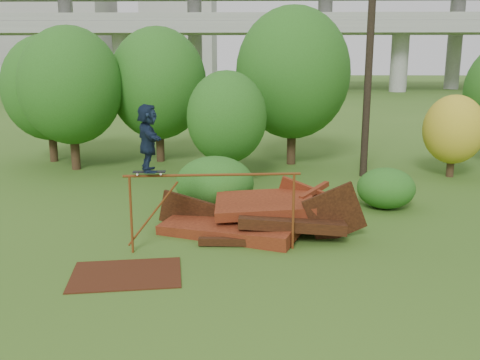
{
  "coord_description": "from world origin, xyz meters",
  "views": [
    {
      "loc": [
        -0.42,
        -10.94,
        4.63
      ],
      "look_at": [
        -0.8,
        2.0,
        1.6
      ],
      "focal_mm": 40.0,
      "sensor_mm": 36.0,
      "label": 1
    }
  ],
  "objects_px": {
    "flat_plate": "(126,274)",
    "utility_pole": "(370,52)",
    "skater": "(148,138)",
    "scrap_pile": "(256,218)"
  },
  "relations": [
    {
      "from": "flat_plate",
      "to": "utility_pole",
      "type": "distance_m",
      "value": 13.04
    },
    {
      "from": "skater",
      "to": "flat_plate",
      "type": "distance_m",
      "value": 3.11
    },
    {
      "from": "scrap_pile",
      "to": "flat_plate",
      "type": "height_order",
      "value": "scrap_pile"
    },
    {
      "from": "scrap_pile",
      "to": "skater",
      "type": "bearing_deg",
      "value": -146.83
    },
    {
      "from": "scrap_pile",
      "to": "utility_pole",
      "type": "relative_size",
      "value": 0.6
    },
    {
      "from": "scrap_pile",
      "to": "flat_plate",
      "type": "relative_size",
      "value": 2.41
    },
    {
      "from": "scrap_pile",
      "to": "utility_pole",
      "type": "height_order",
      "value": "utility_pole"
    },
    {
      "from": "skater",
      "to": "utility_pole",
      "type": "xyz_separation_m",
      "value": [
        6.7,
        8.53,
        1.97
      ]
    },
    {
      "from": "scrap_pile",
      "to": "utility_pole",
      "type": "bearing_deg",
      "value": 58.62
    },
    {
      "from": "flat_plate",
      "to": "skater",
      "type": "bearing_deg",
      "value": 77.87
    }
  ]
}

